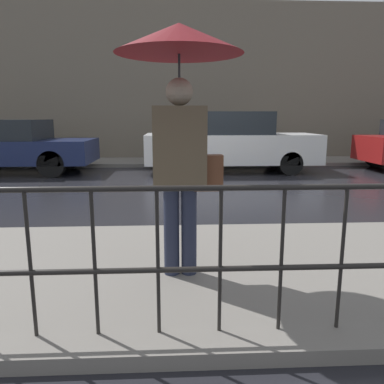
{
  "coord_description": "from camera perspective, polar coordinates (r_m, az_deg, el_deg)",
  "views": [
    {
      "loc": [
        -0.67,
        -7.87,
        1.46
      ],
      "look_at": [
        -0.38,
        -2.07,
        0.3
      ],
      "focal_mm": 35.0,
      "sensor_mm": 36.0,
      "label": 1
    }
  ],
  "objects": [
    {
      "name": "car_navy",
      "position": [
        11.12,
        -26.58,
        6.33
      ],
      "size": [
        4.47,
        1.87,
        1.41
      ],
      "color": "#19234C",
      "rests_on": "ground_plane"
    },
    {
      "name": "railing_foreground",
      "position": [
        2.41,
        13.61,
        -7.09
      ],
      "size": [
        12.0,
        0.04,
        0.96
      ],
      "color": "black",
      "rests_on": "sidewalk_near"
    },
    {
      "name": "ground_plane",
      "position": [
        8.03,
        1.98,
        0.81
      ],
      "size": [
        80.0,
        80.0,
        0.0
      ],
      "primitive_type": "plane",
      "color": "black"
    },
    {
      "name": "car_white",
      "position": [
        10.3,
        5.72,
        7.57
      ],
      "size": [
        4.61,
        1.74,
        1.61
      ],
      "color": "silver",
      "rests_on": "ground_plane"
    },
    {
      "name": "pedestrian",
      "position": [
        3.12,
        -1.84,
        16.45
      ],
      "size": [
        1.03,
        1.03,
        2.08
      ],
      "rotation": [
        0.0,
        0.0,
        3.14
      ],
      "color": "#23283D",
      "rests_on": "sidewalk_near"
    },
    {
      "name": "lane_marking",
      "position": [
        8.03,
        1.98,
        0.84
      ],
      "size": [
        25.2,
        0.12,
        0.01
      ],
      "color": "gold",
      "rests_on": "ground_plane"
    },
    {
      "name": "sidewalk_near",
      "position": [
        3.63,
        8.21,
        -11.62
      ],
      "size": [
        28.0,
        2.68,
        0.11
      ],
      "color": "slate",
      "rests_on": "ground_plane"
    },
    {
      "name": "building_storefront",
      "position": [
        13.26,
        0.05,
        16.27
      ],
      "size": [
        28.0,
        0.3,
        5.23
      ],
      "color": "#706656",
      "rests_on": "ground_plane"
    },
    {
      "name": "sidewalk_far",
      "position": [
        12.19,
        0.32,
        4.65
      ],
      "size": [
        28.0,
        1.92,
        0.11
      ],
      "color": "slate",
      "rests_on": "ground_plane"
    }
  ]
}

